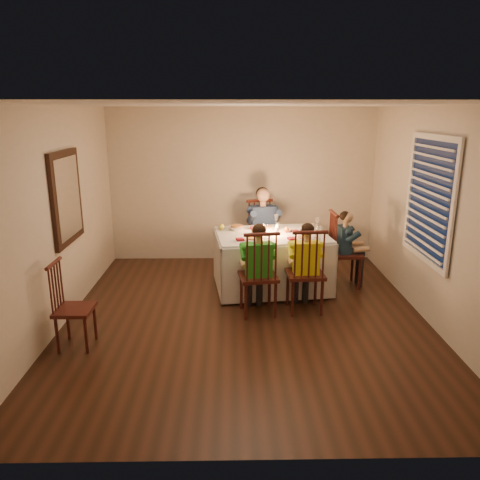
{
  "coord_description": "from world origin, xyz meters",
  "views": [
    {
      "loc": [
        -0.18,
        -5.44,
        2.54
      ],
      "look_at": [
        -0.08,
        0.15,
        0.98
      ],
      "focal_mm": 35.0,
      "sensor_mm": 36.0,
      "label": 1
    }
  ],
  "objects_px": {
    "chair_extra": "(78,346)",
    "serving_bowl": "(237,228)",
    "dining_table": "(271,250)",
    "chair_end": "(343,285)",
    "chair_near_right": "(304,310)",
    "child_teal": "(343,285)",
    "chair_adult": "(262,268)",
    "chair_near_left": "(258,313)",
    "child_yellow": "(304,310)",
    "child_green": "(258,313)",
    "adult": "(262,268)"
  },
  "relations": [
    {
      "from": "child_yellow",
      "to": "child_teal",
      "type": "relative_size",
      "value": 1.04
    },
    {
      "from": "chair_near_left",
      "to": "chair_extra",
      "type": "xyz_separation_m",
      "value": [
        -2.05,
        -0.84,
        0.0
      ]
    },
    {
      "from": "adult",
      "to": "serving_bowl",
      "type": "bearing_deg",
      "value": -135.06
    },
    {
      "from": "child_teal",
      "to": "serving_bowl",
      "type": "xyz_separation_m",
      "value": [
        -1.6,
        0.13,
        0.86
      ]
    },
    {
      "from": "chair_end",
      "to": "chair_extra",
      "type": "distance_m",
      "value": 3.85
    },
    {
      "from": "child_teal",
      "to": "chair_near_right",
      "type": "bearing_deg",
      "value": 138.88
    },
    {
      "from": "adult",
      "to": "serving_bowl",
      "type": "xyz_separation_m",
      "value": [
        -0.43,
        -0.67,
        0.86
      ]
    },
    {
      "from": "chair_extra",
      "to": "serving_bowl",
      "type": "relative_size",
      "value": 4.32
    },
    {
      "from": "child_green",
      "to": "child_teal",
      "type": "bearing_deg",
      "value": -151.74
    },
    {
      "from": "chair_end",
      "to": "chair_extra",
      "type": "relative_size",
      "value": 1.14
    },
    {
      "from": "dining_table",
      "to": "chair_end",
      "type": "xyz_separation_m",
      "value": [
        1.1,
        0.1,
        -0.59
      ]
    },
    {
      "from": "chair_extra",
      "to": "child_teal",
      "type": "height_order",
      "value": "child_teal"
    },
    {
      "from": "child_teal",
      "to": "adult",
      "type": "bearing_deg",
      "value": 53.64
    },
    {
      "from": "chair_near_right",
      "to": "serving_bowl",
      "type": "bearing_deg",
      "value": -52.82
    },
    {
      "from": "child_green",
      "to": "chair_near_right",
      "type": "bearing_deg",
      "value": 179.79
    },
    {
      "from": "serving_bowl",
      "to": "child_yellow",
      "type": "bearing_deg",
      "value": -49.71
    },
    {
      "from": "chair_near_right",
      "to": "child_teal",
      "type": "distance_m",
      "value": 1.16
    },
    {
      "from": "chair_near_right",
      "to": "child_yellow",
      "type": "relative_size",
      "value": 0.95
    },
    {
      "from": "chair_near_right",
      "to": "chair_end",
      "type": "height_order",
      "value": "same"
    },
    {
      "from": "chair_near_right",
      "to": "child_yellow",
      "type": "distance_m",
      "value": 0.0
    },
    {
      "from": "child_green",
      "to": "child_yellow",
      "type": "distance_m",
      "value": 0.62
    },
    {
      "from": "dining_table",
      "to": "child_teal",
      "type": "height_order",
      "value": "dining_table"
    },
    {
      "from": "chair_end",
      "to": "child_teal",
      "type": "xyz_separation_m",
      "value": [
        0.0,
        0.0,
        0.0
      ]
    },
    {
      "from": "chair_adult",
      "to": "serving_bowl",
      "type": "bearing_deg",
      "value": -135.06
    },
    {
      "from": "dining_table",
      "to": "chair_end",
      "type": "distance_m",
      "value": 1.25
    },
    {
      "from": "dining_table",
      "to": "chair_end",
      "type": "relative_size",
      "value": 1.52
    },
    {
      "from": "chair_adult",
      "to": "child_yellow",
      "type": "height_order",
      "value": "child_yellow"
    },
    {
      "from": "child_green",
      "to": "chair_adult",
      "type": "bearing_deg",
      "value": -103.37
    },
    {
      "from": "chair_near_right",
      "to": "child_teal",
      "type": "bearing_deg",
      "value": -132.27
    },
    {
      "from": "dining_table",
      "to": "chair_near_left",
      "type": "distance_m",
      "value": 1.09
    },
    {
      "from": "chair_extra",
      "to": "serving_bowl",
      "type": "distance_m",
      "value": 2.78
    },
    {
      "from": "child_green",
      "to": "serving_bowl",
      "type": "distance_m",
      "value": 1.42
    },
    {
      "from": "chair_extra",
      "to": "child_green",
      "type": "xyz_separation_m",
      "value": [
        2.05,
        0.84,
        0.0
      ]
    },
    {
      "from": "dining_table",
      "to": "child_green",
      "type": "height_order",
      "value": "dining_table"
    },
    {
      "from": "chair_extra",
      "to": "adult",
      "type": "height_order",
      "value": "adult"
    },
    {
      "from": "chair_adult",
      "to": "chair_near_left",
      "type": "relative_size",
      "value": 1.0
    },
    {
      "from": "dining_table",
      "to": "chair_extra",
      "type": "relative_size",
      "value": 1.74
    },
    {
      "from": "child_teal",
      "to": "serving_bowl",
      "type": "relative_size",
      "value": 4.95
    },
    {
      "from": "chair_near_left",
      "to": "chair_adult",
      "type": "bearing_deg",
      "value": -103.37
    },
    {
      "from": "chair_adult",
      "to": "adult",
      "type": "bearing_deg",
      "value": 0.0
    },
    {
      "from": "chair_near_left",
      "to": "serving_bowl",
      "type": "distance_m",
      "value": 1.42
    },
    {
      "from": "adult",
      "to": "child_teal",
      "type": "distance_m",
      "value": 1.42
    },
    {
      "from": "child_yellow",
      "to": "serving_bowl",
      "type": "distance_m",
      "value": 1.59
    },
    {
      "from": "child_teal",
      "to": "serving_bowl",
      "type": "distance_m",
      "value": 1.82
    },
    {
      "from": "chair_near_right",
      "to": "child_teal",
      "type": "xyz_separation_m",
      "value": [
        0.73,
        0.9,
        0.0
      ]
    },
    {
      "from": "dining_table",
      "to": "chair_near_left",
      "type": "relative_size",
      "value": 1.52
    },
    {
      "from": "dining_table",
      "to": "chair_adult",
      "type": "bearing_deg",
      "value": 87.46
    },
    {
      "from": "chair_near_left",
      "to": "chair_extra",
      "type": "relative_size",
      "value": 1.14
    },
    {
      "from": "chair_end",
      "to": "adult",
      "type": "bearing_deg",
      "value": 53.64
    },
    {
      "from": "dining_table",
      "to": "chair_extra",
      "type": "xyz_separation_m",
      "value": [
        -2.3,
        -1.72,
        -0.59
      ]
    }
  ]
}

